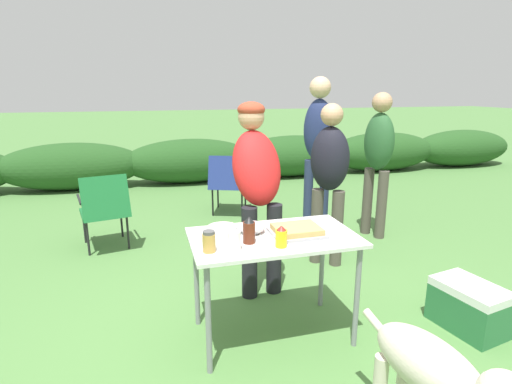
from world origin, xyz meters
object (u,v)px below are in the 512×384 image
at_px(paper_cup_stack, 234,241).
at_px(standing_person_in_olive_jacket, 318,139).
at_px(standing_person_in_dark_puffer, 378,152).
at_px(cooler_box, 469,307).
at_px(standing_person_with_beanie, 257,179).
at_px(camp_chair_near_hedge, 105,207).
at_px(bbq_sauce_bottle, 249,230).
at_px(mixing_bowl, 252,227).
at_px(plate_stack, 222,229).
at_px(spice_jar, 209,242).
at_px(food_tray, 297,231).
at_px(standing_person_in_red_jacket, 329,171).
at_px(camp_chair_green_behind_table, 228,181).
at_px(folding_table, 274,247).
at_px(dog, 437,377).
at_px(mustard_bottle, 281,237).

xyz_separation_m(paper_cup_stack, standing_person_in_olive_jacket, (1.45, 2.04, 0.32)).
relative_size(standing_person_in_dark_puffer, cooler_box, 3.11).
relative_size(standing_person_with_beanie, camp_chair_near_hedge, 1.90).
relative_size(standing_person_in_dark_puffer, camp_chair_near_hedge, 1.98).
bearing_deg(bbq_sauce_bottle, standing_person_with_beanie, 70.59).
bearing_deg(mixing_bowl, plate_stack, 156.21).
bearing_deg(bbq_sauce_bottle, spice_jar, -164.71).
distance_m(food_tray, standing_person_with_beanie, 0.73).
distance_m(standing_person_in_red_jacket, camp_chair_green_behind_table, 1.97).
height_order(plate_stack, cooler_box, plate_stack).
height_order(bbq_sauce_bottle, camp_chair_green_behind_table, bbq_sauce_bottle).
bearing_deg(camp_chair_green_behind_table, mixing_bowl, -77.74).
xyz_separation_m(folding_table, camp_chair_green_behind_table, (0.27, 2.81, -0.20)).
distance_m(standing_person_in_dark_puffer, cooler_box, 2.07).
relative_size(bbq_sauce_bottle, dog, 0.20).
xyz_separation_m(standing_person_in_olive_jacket, standing_person_in_red_jacket, (-0.28, -0.88, -0.19)).
xyz_separation_m(folding_table, plate_stack, (-0.31, 0.18, 0.09)).
distance_m(folding_table, paper_cup_stack, 0.37).
distance_m(spice_jar, standing_person_in_red_jacket, 1.75).
distance_m(plate_stack, bbq_sauce_bottle, 0.29).
height_order(food_tray, spice_jar, spice_jar).
height_order(spice_jar, dog, spice_jar).
relative_size(folding_table, plate_stack, 5.35).
distance_m(folding_table, mustard_bottle, 0.24).
bearing_deg(mixing_bowl, paper_cup_stack, -123.98).
bearing_deg(mustard_bottle, standing_person_in_dark_puffer, 44.80).
bearing_deg(mustard_bottle, plate_stack, 128.06).
height_order(paper_cup_stack, cooler_box, paper_cup_stack).
bearing_deg(folding_table, camp_chair_green_behind_table, 84.47).
bearing_deg(spice_jar, camp_chair_near_hedge, 110.41).
bearing_deg(mustard_bottle, standing_person_in_red_jacket, 53.15).
relative_size(plate_stack, mixing_bowl, 1.12).
bearing_deg(standing_person_in_dark_puffer, bbq_sauce_bottle, -71.16).
height_order(standing_person_in_olive_jacket, camp_chair_green_behind_table, standing_person_in_olive_jacket).
distance_m(food_tray, plate_stack, 0.51).
height_order(mustard_bottle, standing_person_in_dark_puffer, standing_person_in_dark_puffer).
xyz_separation_m(camp_chair_near_hedge, cooler_box, (2.61, -2.26, -0.30)).
distance_m(mixing_bowl, bbq_sauce_bottle, 0.19).
bearing_deg(standing_person_in_dark_puffer, spice_jar, -73.55).
distance_m(standing_person_in_dark_puffer, camp_chair_near_hedge, 3.05).
height_order(plate_stack, camp_chair_green_behind_table, camp_chair_green_behind_table).
bearing_deg(paper_cup_stack, camp_chair_green_behind_table, 79.03).
bearing_deg(standing_person_with_beanie, dog, -87.12).
height_order(bbq_sauce_bottle, dog, bbq_sauce_bottle).
xyz_separation_m(standing_person_in_red_jacket, camp_chair_green_behind_table, (-0.60, 1.82, -0.46)).
bearing_deg(mixing_bowl, standing_person_in_red_jacket, 41.77).
bearing_deg(dog, spice_jar, -61.33).
bearing_deg(folding_table, standing_person_with_beanie, 83.43).
relative_size(bbq_sauce_bottle, camp_chair_green_behind_table, 0.21).
xyz_separation_m(plate_stack, paper_cup_stack, (0.00, -0.35, 0.05)).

